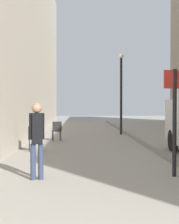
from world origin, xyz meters
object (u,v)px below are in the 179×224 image
at_px(street_sign_post, 175,113).
at_px(cafe_chair_by_doorway, 57,129).
at_px(cafe_chair_near_window, 34,137).
at_px(lamp_post, 121,88).
at_px(pedestrian_main_foreground, 37,136).

relative_size(street_sign_post, cafe_chair_by_doorway, 2.77).
bearing_deg(cafe_chair_near_window, street_sign_post, 53.46).
bearing_deg(street_sign_post, cafe_chair_near_window, -65.35).
bearing_deg(cafe_chair_by_doorway, lamp_post, 32.70).
relative_size(pedestrian_main_foreground, cafe_chair_near_window, 1.89).
bearing_deg(cafe_chair_near_window, cafe_chair_by_doorway, -177.81).
relative_size(street_sign_post, lamp_post, 0.55).
distance_m(lamp_post, cafe_chair_by_doorway, 5.38).
xyz_separation_m(cafe_chair_near_window, cafe_chair_by_doorway, (0.62, 3.65, 0.00)).
distance_m(street_sign_post, lamp_post, 11.62).
bearing_deg(street_sign_post, pedestrian_main_foreground, -12.58).
bearing_deg(cafe_chair_near_window, lamp_post, 161.06).
distance_m(pedestrian_main_foreground, lamp_post, 12.42).
height_order(lamp_post, cafe_chair_near_window, lamp_post).
height_order(cafe_chair_near_window, cafe_chair_by_doorway, same).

